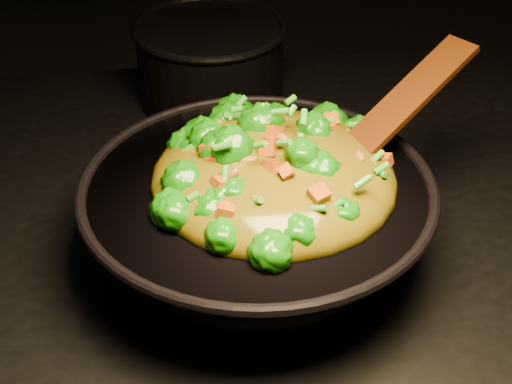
{
  "coord_description": "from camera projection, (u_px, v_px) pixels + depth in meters",
  "views": [
    {
      "loc": [
        -0.07,
        -0.82,
        1.54
      ],
      "look_at": [
        0.04,
        -0.09,
        1.0
      ],
      "focal_mm": 55.0,
      "sensor_mm": 36.0,
      "label": 1
    }
  ],
  "objects": [
    {
      "name": "spatula",
      "position": [
        386.0,
        120.0,
        0.93
      ],
      "size": [
        0.26,
        0.19,
        0.12
      ],
      "primitive_type": "cube",
      "rotation": [
        0.0,
        -0.38,
        0.57
      ],
      "color": "#3C1A09",
      "rests_on": "wok"
    },
    {
      "name": "wok",
      "position": [
        257.0,
        225.0,
        0.94
      ],
      "size": [
        0.52,
        0.52,
        0.11
      ],
      "primitive_type": null,
      "rotation": [
        0.0,
        0.0,
        0.35
      ],
      "color": "black",
      "rests_on": "stovetop"
    },
    {
      "name": "stir_fry",
      "position": [
        274.0,
        147.0,
        0.88
      ],
      "size": [
        0.31,
        0.31,
        0.1
      ],
      "primitive_type": null,
      "rotation": [
        0.0,
        0.0,
        -0.07
      ],
      "color": "#177308",
      "rests_on": "wok"
    },
    {
      "name": "back_pot",
      "position": [
        211.0,
        62.0,
        1.26
      ],
      "size": [
        0.28,
        0.28,
        0.13
      ],
      "primitive_type": "cylinder",
      "rotation": [
        0.0,
        0.0,
        0.25
      ],
      "color": "black",
      "rests_on": "stovetop"
    }
  ]
}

